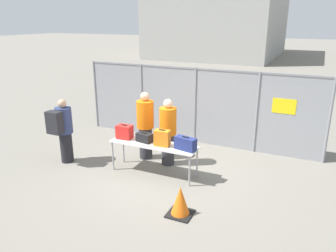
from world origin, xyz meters
The scene contains 13 objects.
ground_plane centered at (0.00, 0.00, 0.00)m, with size 120.00×120.00×0.00m, color slate.
fence_section centered at (0.02, 2.32, 1.18)m, with size 7.27×0.07×2.26m.
inspection_table centered at (-0.14, -0.10, 0.71)m, with size 2.15×0.60×0.77m.
suitcase_red centered at (-0.96, -0.08, 0.94)m, with size 0.38×0.28×0.36m.
suitcase_black centered at (-0.40, -0.08, 0.88)m, with size 0.42×0.29×0.24m.
suitcase_orange centered at (0.10, -0.13, 0.96)m, with size 0.37×0.23×0.40m.
suitcase_navy centered at (0.68, -0.13, 0.92)m, with size 0.53×0.30×0.32m.
traveler_hooded centered at (-2.53, -0.50, 0.93)m, with size 0.42×0.65×1.68m.
security_worker_near centered at (-0.06, 0.54, 0.89)m, with size 0.43×0.43×1.73m.
security_worker_far centered at (-0.77, 0.66, 0.94)m, with size 0.45×0.45×1.81m.
utility_trailer centered at (0.54, 4.96, 0.37)m, with size 3.51×1.88×0.64m.
distant_hangar centered at (-6.31, 26.59, 3.48)m, with size 11.08×13.61×6.95m.
traffic_cone centered at (1.13, -1.47, 0.28)m, with size 0.47×0.47×0.59m.
Camera 1 is at (3.21, -6.52, 3.61)m, focal length 35.00 mm.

